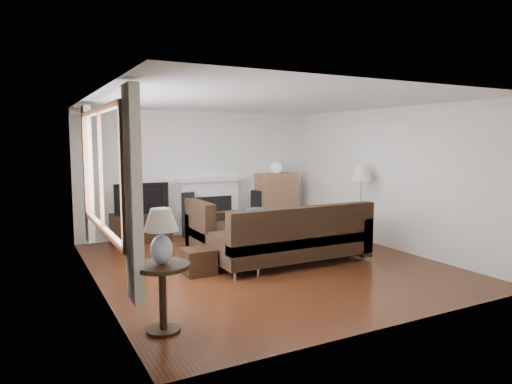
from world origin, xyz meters
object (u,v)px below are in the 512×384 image
coffee_table (256,233)px  floor_lamp (361,205)px  sectional_sofa (291,235)px  side_table (163,298)px  bookshelf (276,201)px  tv_stand (141,227)px

coffee_table → floor_lamp: bearing=-38.6°
sectional_sofa → side_table: bearing=-147.5°
sectional_sofa → bookshelf: bearing=64.1°
bookshelf → coffee_table: size_ratio=1.19×
sectional_sofa → side_table: size_ratio=3.88×
tv_stand → sectional_sofa: (1.71, -2.63, 0.17)m
sectional_sofa → coffee_table: sectional_sofa is taller
floor_lamp → coffee_table: bearing=151.7°
bookshelf → tv_stand: bearing=-179.3°
tv_stand → side_table: (-0.82, -4.25, 0.08)m
floor_lamp → tv_stand: bearing=149.2°
sectional_sofa → side_table: 3.00m
coffee_table → side_table: size_ratio=1.44×
bookshelf → side_table: 5.75m
sectional_sofa → floor_lamp: size_ratio=1.85×
sectional_sofa → floor_lamp: 1.93m
bookshelf → coffee_table: (-1.16, -1.24, -0.40)m
floor_lamp → side_table: (-4.37, -2.13, -0.38)m
coffee_table → tv_stand: bearing=136.7°
sectional_sofa → side_table: sectional_sofa is taller
tv_stand → bookshelf: bookshelf is taller
tv_stand → side_table: size_ratio=1.56×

